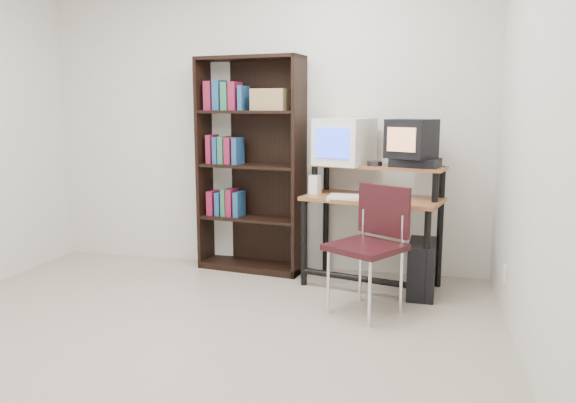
% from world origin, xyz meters
% --- Properties ---
extents(floor, '(4.00, 4.00, 0.01)m').
position_xyz_m(floor, '(0.00, 0.00, -0.01)').
color(floor, '#B4A995').
rests_on(floor, ground).
extents(back_wall, '(4.00, 0.01, 2.60)m').
position_xyz_m(back_wall, '(0.00, 2.00, 1.30)').
color(back_wall, silver).
rests_on(back_wall, floor).
extents(right_wall, '(0.01, 4.00, 2.60)m').
position_xyz_m(right_wall, '(2.00, 0.00, 1.30)').
color(right_wall, silver).
rests_on(right_wall, floor).
extents(computer_desk, '(1.16, 0.76, 0.98)m').
position_xyz_m(computer_desk, '(1.03, 1.62, 0.67)').
color(computer_desk, '#945830').
rests_on(computer_desk, floor).
extents(crt_monitor, '(0.52, 0.52, 0.38)m').
position_xyz_m(crt_monitor, '(0.77, 1.76, 1.16)').
color(crt_monitor, white).
rests_on(crt_monitor, computer_desk).
extents(vcr, '(0.41, 0.34, 0.08)m').
position_xyz_m(vcr, '(1.35, 1.62, 1.01)').
color(vcr, black).
rests_on(vcr, computer_desk).
extents(crt_tv, '(0.43, 0.42, 0.30)m').
position_xyz_m(crt_tv, '(1.31, 1.63, 1.20)').
color(crt_tv, black).
rests_on(crt_tv, vcr).
extents(cd_spindle, '(0.16, 0.16, 0.05)m').
position_xyz_m(cd_spindle, '(1.04, 1.63, 0.99)').
color(cd_spindle, '#26262B').
rests_on(cd_spindle, computer_desk).
extents(keyboard, '(0.48, 0.22, 0.03)m').
position_xyz_m(keyboard, '(0.93, 1.50, 0.74)').
color(keyboard, white).
rests_on(keyboard, computer_desk).
extents(mousepad, '(0.23, 0.19, 0.01)m').
position_xyz_m(mousepad, '(1.27, 1.46, 0.72)').
color(mousepad, black).
rests_on(mousepad, computer_desk).
extents(mouse, '(0.10, 0.07, 0.03)m').
position_xyz_m(mouse, '(1.26, 1.46, 0.74)').
color(mouse, white).
rests_on(mouse, mousepad).
extents(desk_speaker, '(0.10, 0.10, 0.17)m').
position_xyz_m(desk_speaker, '(0.55, 1.66, 0.80)').
color(desk_speaker, white).
rests_on(desk_speaker, computer_desk).
extents(pc_tower, '(0.22, 0.46, 0.42)m').
position_xyz_m(pc_tower, '(1.43, 1.47, 0.21)').
color(pc_tower, black).
rests_on(pc_tower, floor).
extents(school_chair, '(0.62, 0.62, 0.90)m').
position_xyz_m(school_chair, '(1.08, 1.03, 0.55)').
color(school_chair, black).
rests_on(school_chair, floor).
extents(bookshelf, '(0.97, 0.44, 1.87)m').
position_xyz_m(bookshelf, '(-0.06, 1.86, 0.96)').
color(bookshelf, black).
rests_on(bookshelf, floor).
extents(wall_outlet, '(0.02, 0.08, 0.12)m').
position_xyz_m(wall_outlet, '(1.99, 1.15, 0.30)').
color(wall_outlet, beige).
rests_on(wall_outlet, right_wall).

